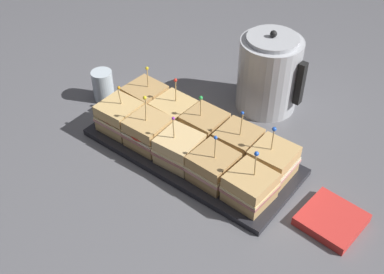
% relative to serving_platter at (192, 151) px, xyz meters
% --- Properties ---
extents(ground_plane, '(6.00, 6.00, 0.00)m').
position_rel_serving_platter_xyz_m(ground_plane, '(0.00, 0.00, -0.01)').
color(ground_plane, slate).
extents(serving_platter, '(0.60, 0.26, 0.02)m').
position_rel_serving_platter_xyz_m(serving_platter, '(0.00, 0.00, 0.00)').
color(serving_platter, '#232328').
rests_on(serving_platter, ground_plane).
extents(sandwich_front_far_left, '(0.11, 0.11, 0.14)m').
position_rel_serving_platter_xyz_m(sandwich_front_far_left, '(-0.22, -0.05, 0.05)').
color(sandwich_front_far_left, tan).
rests_on(sandwich_front_far_left, serving_platter).
extents(sandwich_front_left, '(0.11, 0.11, 0.16)m').
position_rel_serving_platter_xyz_m(sandwich_front_left, '(-0.11, -0.05, 0.05)').
color(sandwich_front_left, tan).
rests_on(sandwich_front_left, serving_platter).
extents(sandwich_front_center, '(0.11, 0.11, 0.15)m').
position_rel_serving_platter_xyz_m(sandwich_front_center, '(-0.00, -0.05, 0.05)').
color(sandwich_front_center, '#DBB77A').
rests_on(sandwich_front_center, serving_platter).
extents(sandwich_front_right, '(0.11, 0.11, 0.15)m').
position_rel_serving_platter_xyz_m(sandwich_front_right, '(0.11, -0.05, 0.05)').
color(sandwich_front_right, tan).
rests_on(sandwich_front_right, serving_platter).
extents(sandwich_front_far_right, '(0.11, 0.11, 0.16)m').
position_rel_serving_platter_xyz_m(sandwich_front_far_right, '(0.22, -0.06, 0.05)').
color(sandwich_front_far_right, tan).
rests_on(sandwich_front_far_right, serving_platter).
extents(sandwich_back_far_left, '(0.11, 0.11, 0.15)m').
position_rel_serving_platter_xyz_m(sandwich_back_far_left, '(-0.22, 0.05, 0.05)').
color(sandwich_back_far_left, tan).
rests_on(sandwich_back_far_left, serving_platter).
extents(sandwich_back_left, '(0.11, 0.11, 0.16)m').
position_rel_serving_platter_xyz_m(sandwich_back_left, '(-0.11, 0.05, 0.05)').
color(sandwich_back_left, tan).
rests_on(sandwich_back_left, serving_platter).
extents(sandwich_back_center, '(0.11, 0.11, 0.15)m').
position_rel_serving_platter_xyz_m(sandwich_back_center, '(-0.00, 0.06, 0.05)').
color(sandwich_back_center, tan).
rests_on(sandwich_back_center, serving_platter).
extents(sandwich_back_right, '(0.11, 0.11, 0.16)m').
position_rel_serving_platter_xyz_m(sandwich_back_right, '(0.11, 0.06, 0.05)').
color(sandwich_back_right, tan).
rests_on(sandwich_back_right, serving_platter).
extents(sandwich_back_far_right, '(0.11, 0.11, 0.15)m').
position_rel_serving_platter_xyz_m(sandwich_back_far_right, '(0.22, 0.05, 0.05)').
color(sandwich_back_far_right, tan).
rests_on(sandwich_back_far_right, serving_platter).
extents(kettle_steel, '(0.21, 0.18, 0.26)m').
position_rel_serving_platter_xyz_m(kettle_steel, '(0.04, 0.32, 0.11)').
color(kettle_steel, '#B7BABF').
rests_on(kettle_steel, ground_plane).
extents(drinking_glass, '(0.07, 0.07, 0.10)m').
position_rel_serving_platter_xyz_m(drinking_glass, '(-0.38, 0.03, 0.04)').
color(drinking_glass, silver).
rests_on(drinking_glass, ground_plane).
extents(napkin_stack, '(0.15, 0.15, 0.02)m').
position_rel_serving_platter_xyz_m(napkin_stack, '(0.41, 0.01, 0.00)').
color(napkin_stack, red).
rests_on(napkin_stack, ground_plane).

